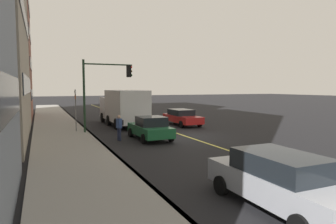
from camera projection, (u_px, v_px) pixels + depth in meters
name	position (u px, v px, depth m)	size (l,w,h in m)	color
ground	(186.00, 136.00, 20.30)	(200.00, 200.00, 0.00)	black
sidewalk_slab	(67.00, 144.00, 17.20)	(80.00, 3.85, 0.15)	gray
curb_edge	(99.00, 141.00, 17.94)	(80.00, 0.16, 0.15)	slate
lane_stripe_center	(186.00, 136.00, 20.30)	(80.00, 0.16, 0.01)	#D8CC4C
car_red	(182.00, 117.00, 26.24)	(4.76, 1.94, 1.40)	red
car_silver	(279.00, 180.00, 8.13)	(4.63, 1.89, 1.57)	#A8AAB2
car_green	(150.00, 128.00, 19.04)	(4.18, 1.97, 1.50)	#1E6038
truck_white	(123.00, 107.00, 25.94)	(8.13, 2.66, 3.10)	silver
pedestrian_with_backpack	(119.00, 126.00, 18.63)	(0.43, 0.44, 1.61)	#262D4C
traffic_light_mast	(104.00, 83.00, 21.42)	(0.28, 3.64, 5.31)	#1E3823
street_sign_post	(76.00, 108.00, 21.63)	(0.60, 0.08, 3.20)	slate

